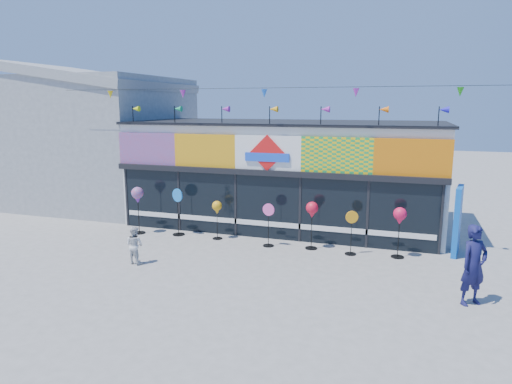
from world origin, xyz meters
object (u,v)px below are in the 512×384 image
at_px(spinner_0, 138,196).
at_px(spinner_6, 400,217).
at_px(spinner_1, 178,211).
at_px(spinner_2, 217,209).
at_px(spinner_3, 268,224).
at_px(blue_sign, 457,221).
at_px(adult_man, 474,265).
at_px(spinner_5, 351,232).
at_px(child, 135,245).
at_px(spinner_4, 312,211).

distance_m(spinner_0, spinner_6, 9.29).
bearing_deg(spinner_6, spinner_1, 179.07).
relative_size(spinner_2, spinner_3, 0.94).
xyz_separation_m(blue_sign, spinner_6, (-1.75, -0.91, 0.18)).
xyz_separation_m(spinner_0, spinner_2, (3.08, 0.24, -0.30)).
xyz_separation_m(spinner_1, adult_man, (9.53, -3.17, 0.06)).
bearing_deg(blue_sign, spinner_5, -151.82).
relative_size(spinner_0, spinner_6, 1.09).
xyz_separation_m(spinner_1, spinner_5, (6.33, -0.29, -0.16)).
relative_size(spinner_1, spinner_3, 1.18).
distance_m(blue_sign, spinner_3, 6.08).
xyz_separation_m(blue_sign, spinner_2, (-7.97, -0.80, -0.00)).
height_order(spinner_5, adult_man, adult_man).
xyz_separation_m(spinner_1, spinner_3, (3.56, -0.27, -0.14)).
height_order(spinner_2, child, spinner_2).
distance_m(spinner_0, spinner_4, 6.52).
bearing_deg(spinner_0, adult_man, -14.78).
height_order(spinner_0, spinner_6, spinner_0).
bearing_deg(adult_man, blue_sign, 52.57).
relative_size(spinner_2, child, 1.20).
xyz_separation_m(spinner_1, child, (0.19, -3.19, -0.34)).
bearing_deg(spinner_6, spinner_5, -173.51).
xyz_separation_m(spinner_3, child, (-3.36, -2.91, -0.20)).
bearing_deg(spinner_2, child, -113.45).
distance_m(blue_sign, spinner_2, 8.01).
bearing_deg(spinner_3, spinner_1, 175.64).
bearing_deg(spinner_5, spinner_3, 179.59).
bearing_deg(spinner_0, child, -59.80).
bearing_deg(spinner_4, spinner_2, 178.76).
distance_m(spinner_3, spinner_6, 4.26).
bearing_deg(spinner_2, spinner_4, -1.24).
xyz_separation_m(spinner_3, spinner_6, (4.22, 0.15, 0.51)).
height_order(spinner_1, child, spinner_1).
bearing_deg(child, spinner_6, -148.51).
height_order(spinner_0, spinner_3, spinner_0).
height_order(spinner_6, child, spinner_6).
bearing_deg(spinner_6, spinner_3, -178.03).
height_order(spinner_5, child, spinner_5).
height_order(spinner_4, adult_man, adult_man).
distance_m(blue_sign, spinner_6, 1.98).
xyz_separation_m(spinner_2, spinner_5, (4.76, -0.27, -0.35)).
bearing_deg(spinner_5, adult_man, -41.95).
relative_size(spinner_6, child, 1.40).
xyz_separation_m(spinner_1, spinner_6, (7.78, -0.13, 0.38)).
bearing_deg(adult_man, spinner_4, 108.41).
height_order(spinner_1, spinner_4, spinner_1).
distance_m(blue_sign, adult_man, 3.95).
bearing_deg(blue_sign, spinner_6, -142.99).
distance_m(spinner_6, adult_man, 3.53).
bearing_deg(spinner_1, spinner_0, -170.37).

